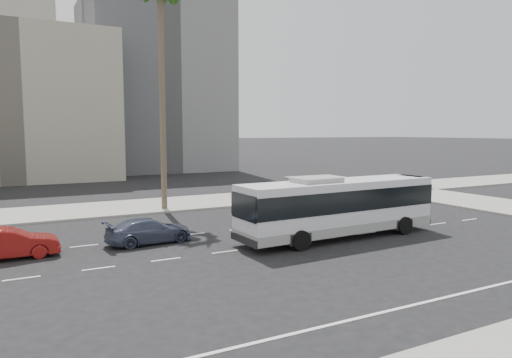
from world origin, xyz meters
TOP-DOWN VIEW (x-y plane):
  - ground at (0.00, 0.00)m, footprint 700.00×700.00m
  - sidewalk_north at (0.00, 15.50)m, footprint 120.00×7.00m
  - midrise_beige_west at (-12.00, 45.00)m, footprint 24.00×18.00m
  - midrise_gray_center at (8.00, 52.00)m, footprint 20.00×20.00m
  - civic_tower at (-2.00, 250.00)m, footprint 42.00×42.00m
  - highrise_right at (45.00, 230.00)m, footprint 26.00×26.00m
  - highrise_far at (70.00, 260.00)m, footprint 22.00×22.00m
  - city_bus at (3.92, -0.05)m, footprint 12.16×3.20m
  - car_a at (-5.81, 3.59)m, footprint 2.29×4.74m
  - car_b at (-12.42, 3.59)m, footprint 1.56×4.38m

SIDE VIEW (x-z plane):
  - ground at x=0.00m, z-range 0.00..0.00m
  - sidewalk_north at x=0.00m, z-range 0.00..0.15m
  - car_a at x=-5.81m, z-range 0.00..1.33m
  - car_b at x=-12.42m, z-range 0.00..1.44m
  - city_bus at x=3.92m, z-range 0.09..3.55m
  - midrise_beige_west at x=-12.00m, z-range 0.00..18.00m
  - midrise_gray_center at x=8.00m, z-range 0.00..26.00m
  - highrise_far at x=70.00m, z-range 0.00..60.00m
  - highrise_right at x=45.00m, z-range 0.00..70.00m
  - civic_tower at x=-2.00m, z-range -25.67..103.33m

